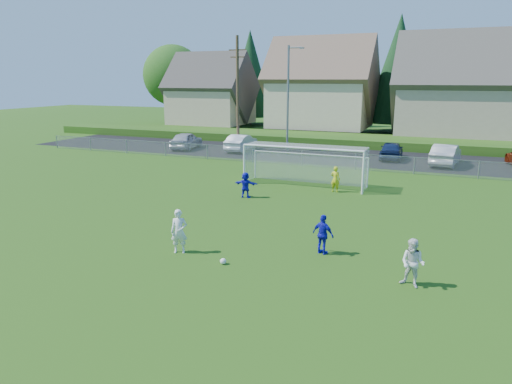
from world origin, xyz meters
TOP-DOWN VIEW (x-y plane):
  - ground at (0.00, 0.00)m, footprint 160.00×160.00m
  - asphalt_lot at (0.00, 27.50)m, footprint 60.00×60.00m
  - grass_embankment at (0.00, 35.00)m, footprint 70.00×6.00m
  - soccer_ball at (0.79, 2.97)m, footprint 0.22×0.22m
  - player_white_a at (-1.22, 3.37)m, footprint 0.72×0.61m
  - player_white_b at (7.08, 3.62)m, footprint 0.91×0.80m
  - player_blue_a at (3.80, 5.28)m, footprint 0.96×0.64m
  - player_blue_b at (-2.19, 11.85)m, footprint 1.33×0.49m
  - goalkeeper at (2.10, 14.97)m, footprint 0.59×0.44m
  - car_a at (-14.52, 26.34)m, footprint 2.43×4.78m
  - car_b at (-9.23, 27.06)m, footprint 1.81×4.63m
  - car_e at (3.87, 27.66)m, footprint 1.91×4.35m
  - car_f at (7.95, 26.53)m, footprint 2.32×5.02m
  - soccer_goal at (0.00, 16.05)m, footprint 7.42×1.90m
  - chainlink_fence at (0.00, 22.00)m, footprint 52.06×0.06m
  - streetlight at (-4.45, 26.00)m, footprint 1.38×0.18m
  - utility_pole at (-9.50, 27.00)m, footprint 1.60×0.26m
  - houses_row at (1.97, 42.46)m, footprint 53.90×11.45m
  - tree_row at (1.04, 48.74)m, footprint 65.98×12.36m

SIDE VIEW (x-z plane):
  - ground at x=0.00m, z-range 0.00..0.00m
  - asphalt_lot at x=0.00m, z-range 0.01..0.01m
  - soccer_ball at x=0.79m, z-range 0.00..0.22m
  - grass_embankment at x=0.00m, z-range 0.00..0.80m
  - chainlink_fence at x=0.00m, z-range 0.03..1.23m
  - player_blue_b at x=-2.19m, z-range 0.00..1.42m
  - car_e at x=3.87m, z-range 0.00..1.46m
  - car_b at x=-9.23m, z-range 0.00..1.50m
  - goalkeeper at x=2.10m, z-range 0.00..1.50m
  - player_blue_a at x=3.80m, z-range 0.00..1.52m
  - car_a at x=-14.52m, z-range 0.00..1.56m
  - player_white_b at x=7.08m, z-range 0.00..1.57m
  - car_f at x=7.95m, z-range 0.00..1.59m
  - player_white_a at x=-1.22m, z-range 0.00..1.67m
  - soccer_goal at x=0.00m, z-range 0.38..2.88m
  - streetlight at x=-4.45m, z-range 0.34..9.34m
  - utility_pole at x=-9.50m, z-range 0.15..10.15m
  - tree_row at x=1.04m, z-range 0.01..13.81m
  - houses_row at x=1.97m, z-range 0.69..13.97m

